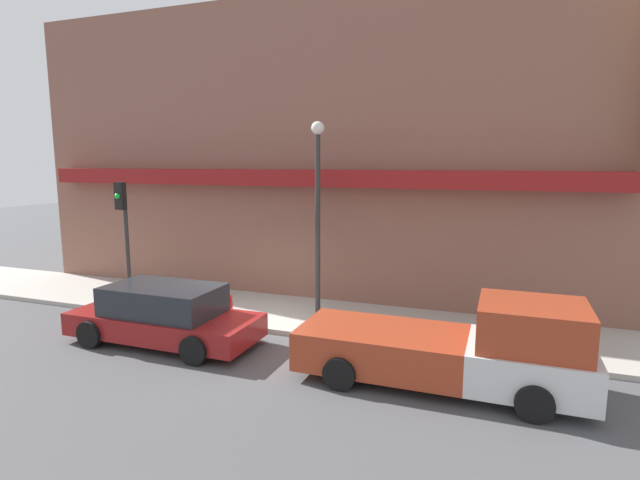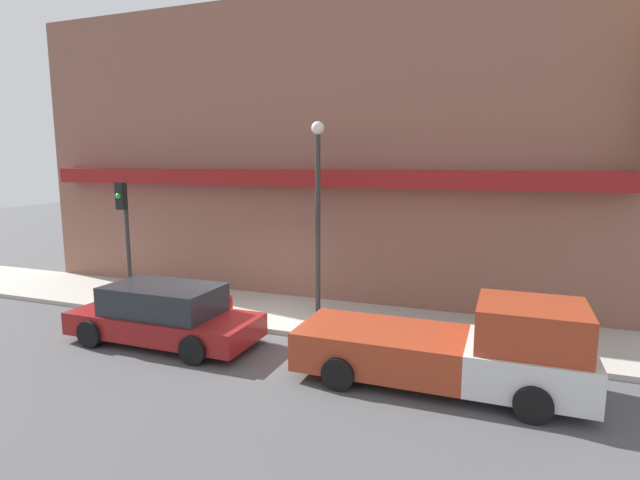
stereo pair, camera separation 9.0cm
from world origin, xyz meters
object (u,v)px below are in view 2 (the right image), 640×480
parked_car (164,315)px  fire_hydrant (230,307)px  pickup_truck (458,349)px  street_lamp (318,196)px  traffic_light (125,221)px

parked_car → fire_hydrant: parked_car is taller
pickup_truck → street_lamp: street_lamp is taller
pickup_truck → fire_hydrant: pickup_truck is taller
parked_car → traffic_light: traffic_light is taller
fire_hydrant → pickup_truck: bearing=-16.2°
street_lamp → traffic_light: bearing=-168.4°
fire_hydrant → traffic_light: size_ratio=0.19×
pickup_truck → fire_hydrant: (-6.25, 1.82, -0.32)m
parked_car → street_lamp: 5.08m
parked_car → traffic_light: size_ratio=1.28×
fire_hydrant → street_lamp: size_ratio=0.13×
pickup_truck → parked_car: bearing=180.0°
traffic_light → street_lamp: bearing=11.6°
parked_car → fire_hydrant: size_ratio=6.79×
street_lamp → pickup_truck: bearing=-37.1°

